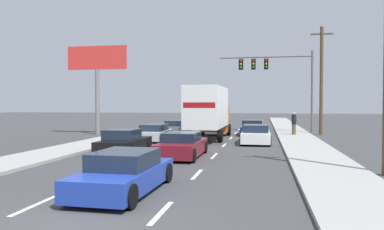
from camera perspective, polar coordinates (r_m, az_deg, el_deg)
The scene contains 16 objects.
ground_plane at distance 33.34m, azimuth 3.63°, elevation -2.80°, with size 140.00×140.00×0.00m, color #3D3D3F.
sidewalk_right at distance 28.21m, azimuth 15.88°, elevation -3.55°, with size 2.79×80.00×0.14m, color #9E9E99.
sidewalk_left at distance 30.08m, azimuth -10.26°, elevation -3.18°, with size 2.79×80.00×0.14m, color #9E9E99.
lane_markings at distance 31.59m, azimuth 3.24°, elevation -3.04°, with size 3.54×57.00×0.01m.
car_gray at distance 32.77m, azimuth -2.43°, elevation -1.92°, with size 1.93×4.29×1.18m.
car_silver at distance 26.81m, azimuth -5.71°, elevation -2.74°, with size 1.90×4.20×1.18m.
car_black at distance 20.31m, azimuth -10.31°, elevation -4.12°, with size 1.92×4.10×1.29m.
box_truck at distance 27.72m, azimuth 2.58°, elevation 0.81°, with size 2.58×8.60×3.84m.
car_maroon at distance 18.57m, azimuth -1.51°, elevation -4.65°, with size 1.96×4.44×1.23m.
car_blue at distance 11.46m, azimuth -10.25°, elevation -8.70°, with size 2.02×4.44×1.23m.
car_navy at distance 32.01m, azimuth 9.23°, elevation -1.96°, with size 2.03×4.45×1.27m.
car_white at distance 25.29m, azimuth 9.66°, elevation -2.97°, with size 1.96×4.54×1.25m.
traffic_signal_mast at distance 35.69m, azimuth 11.71°, elevation 6.70°, with size 8.53×0.69×7.45m.
utility_pole_mid at distance 33.29m, azimuth 19.04°, elevation 5.12°, with size 1.80×0.28×9.03m.
roadside_billboard at distance 33.02m, azimuth -14.21°, elevation 6.77°, with size 5.25×0.36×7.51m.
pedestrian_near_corner at distance 31.34m, azimuth 15.22°, elevation -1.22°, with size 0.38×0.38×1.82m.
Camera 1 is at (4.11, -7.98, 2.64)m, focal length 35.14 mm.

